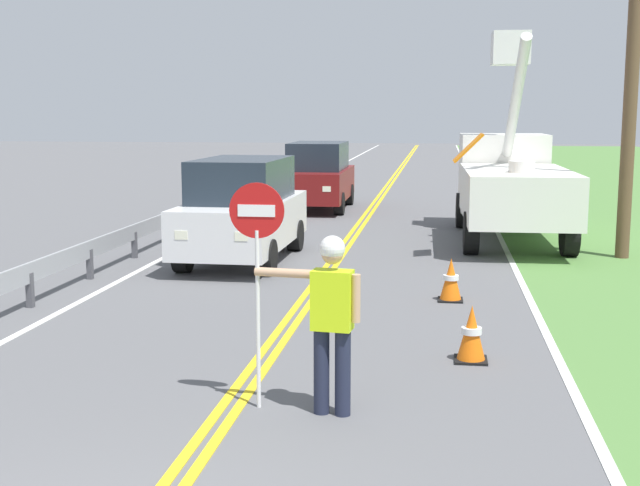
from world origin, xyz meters
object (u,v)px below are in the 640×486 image
at_px(flagger_worker, 331,313).
at_px(oncoming_suv_second, 318,176).
at_px(utility_pole_near, 634,36).
at_px(traffic_cone_lead, 471,334).
at_px(utility_bucket_truck, 510,180).
at_px(stop_sign_paddle, 257,244).
at_px(traffic_cone_mid, 451,280).
at_px(oncoming_suv_nearest, 243,210).

bearing_deg(flagger_worker, oncoming_suv_second, 98.59).
xyz_separation_m(utility_pole_near, traffic_cone_lead, (-3.41, -7.99, -4.21)).
xyz_separation_m(oncoming_suv_second, traffic_cone_lead, (4.19, -15.97, -0.72)).
height_order(utility_bucket_truck, oncoming_suv_second, utility_bucket_truck).
height_order(stop_sign_paddle, traffic_cone_mid, stop_sign_paddle).
bearing_deg(utility_bucket_truck, oncoming_suv_nearest, -144.20).
bearing_deg(traffic_cone_mid, stop_sign_paddle, -110.82).
bearing_deg(traffic_cone_lead, stop_sign_paddle, -138.61).
distance_m(stop_sign_paddle, traffic_cone_lead, 3.28).
relative_size(oncoming_suv_second, traffic_cone_mid, 6.60).
xyz_separation_m(utility_bucket_truck, utility_pole_near, (2.15, -2.60, 3.14)).
relative_size(traffic_cone_lead, traffic_cone_mid, 1.00).
height_order(stop_sign_paddle, utility_bucket_truck, utility_bucket_truck).
height_order(flagger_worker, stop_sign_paddle, stop_sign_paddle).
xyz_separation_m(oncoming_suv_second, traffic_cone_mid, (3.98, -12.62, -0.72)).
bearing_deg(flagger_worker, oncoming_suv_nearest, 108.84).
xyz_separation_m(flagger_worker, traffic_cone_lead, (1.47, 2.06, -0.71)).
distance_m(utility_bucket_truck, traffic_cone_lead, 10.72).
xyz_separation_m(oncoming_suv_nearest, utility_pole_near, (7.80, 1.47, 3.48)).
relative_size(stop_sign_paddle, utility_pole_near, 0.27).
bearing_deg(traffic_cone_mid, utility_pole_near, 52.08).
relative_size(stop_sign_paddle, traffic_cone_lead, 3.33).
distance_m(oncoming_suv_nearest, oncoming_suv_second, 9.46).
distance_m(oncoming_suv_nearest, utility_pole_near, 8.67).
xyz_separation_m(stop_sign_paddle, oncoming_suv_nearest, (-2.16, 8.48, -0.65)).
bearing_deg(flagger_worker, utility_bucket_truck, 77.85).
xyz_separation_m(utility_bucket_truck, oncoming_suv_nearest, (-5.65, -4.07, -0.34)).
bearing_deg(flagger_worker, stop_sign_paddle, 173.36).
distance_m(flagger_worker, utility_bucket_truck, 12.94).
bearing_deg(flagger_worker, traffic_cone_mid, 76.90).
xyz_separation_m(utility_bucket_truck, traffic_cone_mid, (-1.46, -7.24, -1.06)).
distance_m(stop_sign_paddle, traffic_cone_mid, 5.85).
relative_size(oncoming_suv_second, traffic_cone_lead, 6.60).
height_order(flagger_worker, utility_pole_near, utility_pole_near).
relative_size(stop_sign_paddle, traffic_cone_mid, 3.33).
xyz_separation_m(flagger_worker, stop_sign_paddle, (-0.76, 0.09, 0.66)).
bearing_deg(traffic_cone_lead, utility_bucket_truck, 83.24).
bearing_deg(utility_bucket_truck, stop_sign_paddle, -105.51).
relative_size(flagger_worker, traffic_cone_lead, 2.61).
height_order(flagger_worker, traffic_cone_lead, flagger_worker).
bearing_deg(utility_bucket_truck, traffic_cone_lead, -96.76).
height_order(stop_sign_paddle, oncoming_suv_nearest, stop_sign_paddle).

